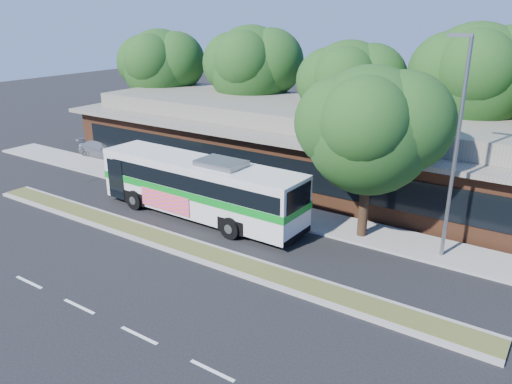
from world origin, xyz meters
TOP-DOWN VIEW (x-y plane):
  - ground at (0.00, 0.00)m, footprint 120.00×120.00m
  - median_strip at (0.00, 0.60)m, footprint 26.00×1.10m
  - sidewalk at (0.00, 6.40)m, footprint 44.00×2.60m
  - parking_lot at (-18.00, 10.00)m, footprint 14.00×12.00m
  - plaza_building at (0.00, 12.99)m, footprint 33.20×11.20m
  - lamp_post at (9.56, 6.00)m, footprint 0.93×0.18m
  - tree_bg_a at (-14.58, 15.14)m, footprint 6.47×5.80m
  - tree_bg_b at (-6.57, 16.14)m, footprint 6.69×6.00m
  - tree_bg_c at (1.40, 15.13)m, footprint 6.24×5.60m
  - tree_bg_d at (8.45, 16.15)m, footprint 6.91×6.20m
  - transit_bus at (-1.69, 3.76)m, footprint 11.48×2.85m
  - sedan at (-14.34, 8.40)m, footprint 4.48×1.91m
  - sidewalk_tree at (6.40, 6.14)m, footprint 6.20×5.56m

SIDE VIEW (x-z plane):
  - ground at x=0.00m, z-range 0.00..0.00m
  - parking_lot at x=-18.00m, z-range 0.00..0.01m
  - sidewalk at x=0.00m, z-range 0.00..0.12m
  - median_strip at x=0.00m, z-range 0.00..0.15m
  - sedan at x=-14.34m, z-range 0.00..1.29m
  - transit_bus at x=-1.69m, z-range 0.18..3.39m
  - plaza_building at x=0.00m, z-range -0.10..4.35m
  - lamp_post at x=9.56m, z-range 0.37..9.44m
  - sidewalk_tree at x=6.40m, z-range 1.25..9.04m
  - tree_bg_c at x=1.40m, z-range 1.46..9.72m
  - tree_bg_a at x=-14.58m, z-range 1.55..10.18m
  - tree_bg_b at x=-6.57m, z-range 1.64..10.64m
  - tree_bg_d at x=8.45m, z-range 1.73..11.10m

